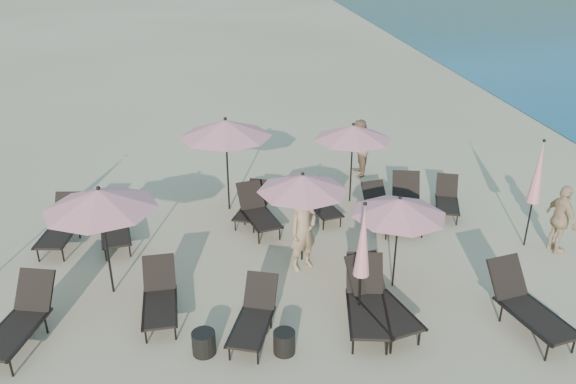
{
  "coord_description": "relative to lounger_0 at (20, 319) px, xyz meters",
  "views": [
    {
      "loc": [
        -1.47,
        -8.29,
        6.36
      ],
      "look_at": [
        -0.48,
        3.5,
        1.1
      ],
      "focal_mm": 35.0,
      "sensor_mm": 36.0,
      "label": 1
    }
  ],
  "objects": [
    {
      "name": "ground",
      "position": [
        5.39,
        0.05,
        -0.48
      ],
      "size": [
        800.0,
        800.0,
        0.0
      ],
      "primitive_type": "plane",
      "color": "#D6BA8C",
      "rests_on": "ground"
    },
    {
      "name": "lounger_0",
      "position": [
        0.0,
        0.0,
        0.0
      ],
      "size": [
        1.01,
        1.87,
        1.02
      ],
      "rotation": [
        0.0,
        0.0,
        -0.2
      ],
      "color": "black",
      "rests_on": "ground"
    },
    {
      "name": "lounger_1",
      "position": [
        2.29,
        0.55,
        -0.04
      ],
      "size": [
        0.78,
        1.66,
        0.92
      ],
      "rotation": [
        0.0,
        0.0,
        0.11
      ],
      "color": "black",
      "rests_on": "ground"
    },
    {
      "name": "lounger_2",
      "position": [
        4.01,
        -0.15,
        -0.06
      ],
      "size": [
        1.0,
        1.65,
        0.89
      ],
      "rotation": [
        0.0,
        0.0,
        -0.28
      ],
      "color": "black",
      "rests_on": "ground"
    },
    {
      "name": "lounger_3",
      "position": [
        6.03,
        0.01,
        0.01
      ],
      "size": [
        0.91,
        1.89,
        1.04
      ],
      "rotation": [
        0.0,
        0.0,
        -0.13
      ],
      "color": "black",
      "rests_on": "ground"
    },
    {
      "name": "lounger_4",
      "position": [
        6.29,
        0.05,
        0.01
      ],
      "size": [
        1.21,
        1.92,
        1.04
      ],
      "rotation": [
        0.0,
        0.0,
        0.31
      ],
      "color": "black",
      "rests_on": "ground"
    },
    {
      "name": "lounger_5",
      "position": [
        8.86,
        -0.34,
        0.01
      ],
      "size": [
        1.15,
        1.94,
        1.05
      ],
      "rotation": [
        0.0,
        0.0,
        0.27
      ],
      "color": "black",
      "rests_on": "ground"
    },
    {
      "name": "lounger_6",
      "position": [
        -0.28,
        3.53,
        -0.01
      ],
      "size": [
        0.78,
        1.76,
        0.99
      ],
      "rotation": [
        0.0,
        0.0,
        -0.07
      ],
      "color": "black",
      "rests_on": "ground"
    },
    {
      "name": "lounger_7",
      "position": [
        0.89,
        3.57,
        0.03
      ],
      "size": [
        0.99,
        1.78,
        1.05
      ],
      "rotation": [
        0.0,
        0.0,
        0.24
      ],
      "color": "black",
      "rests_on": "ground"
    },
    {
      "name": "lounger_8",
      "position": [
        4.11,
        4.4,
        -0.08
      ],
      "size": [
        1.02,
        1.58,
        0.85
      ],
      "rotation": [
        0.0,
        0.0,
        -0.34
      ],
      "color": "black",
      "rests_on": "ground"
    },
    {
      "name": "lounger_9",
      "position": [
        4.22,
        3.96,
        -0.03
      ],
      "size": [
        1.1,
        1.77,
        0.95
      ],
      "rotation": [
        0.0,
        0.0,
        0.3
      ],
      "color": "black",
      "rests_on": "ground"
    },
    {
      "name": "lounger_10",
      "position": [
        7.92,
        4.0,
        0.01
      ],
      "size": [
        1.01,
        1.92,
        1.05
      ],
      "rotation": [
        0.0,
        0.0,
        -0.18
      ],
      "color": "black",
      "rests_on": "ground"
    },
    {
      "name": "lounger_11",
      "position": [
        7.26,
        3.86,
        -0.05
      ],
      "size": [
        0.92,
        1.67,
        0.91
      ],
      "rotation": [
        0.0,
        0.0,
        0.21
      ],
      "color": "black",
      "rests_on": "ground"
    },
    {
      "name": "lounger_12",
      "position": [
        5.8,
        4.41,
        -0.08
      ],
      "size": [
        0.96,
        1.57,
        0.85
      ],
      "rotation": [
        0.0,
        0.0,
        0.29
      ],
      "color": "black",
      "rests_on": "ground"
    },
    {
      "name": "lounger_13",
      "position": [
        9.06,
        4.38,
        -0.08
      ],
      "size": [
        0.95,
        1.56,
        0.84
      ],
      "rotation": [
        0.0,
        0.0,
        -0.29
      ],
      "color": "black",
      "rests_on": "ground"
    },
    {
      "name": "umbrella_open_0",
      "position": [
        1.24,
        1.44,
        1.55
      ],
      "size": [
        2.13,
        2.13,
        2.29
      ],
      "color": "black",
      "rests_on": "ground"
    },
    {
      "name": "umbrella_open_1",
      "position": [
        5.12,
        2.36,
        1.35
      ],
      "size": [
        1.92,
        1.92,
        2.07
      ],
      "color": "black",
      "rests_on": "ground"
    },
    {
      "name": "umbrella_open_2",
      "position": [
        6.84,
        1.19,
        1.29
      ],
      "size": [
        1.85,
        1.85,
        2.0
      ],
      "color": "black",
      "rests_on": "ground"
    },
    {
      "name": "umbrella_open_3",
      "position": [
        3.5,
        5.07,
        1.72
      ],
      "size": [
        2.31,
        2.31,
        2.49
      ],
      "color": "black",
      "rests_on": "ground"
    },
    {
      "name": "umbrella_open_4",
      "position": [
        6.73,
        5.28,
        1.46
      ],
      "size": [
        2.03,
        2.03,
        2.19
      ],
      "color": "black",
      "rests_on": "ground"
    },
    {
      "name": "umbrella_closed_0",
      "position": [
        5.9,
        0.01,
        1.23
      ],
      "size": [
        0.29,
        0.29,
        2.46
      ],
      "color": "black",
      "rests_on": "ground"
    },
    {
      "name": "umbrella_closed_1",
      "position": [
        10.29,
        2.56,
        1.31
      ],
      "size": [
        0.3,
        0.3,
        2.57
      ],
      "color": "black",
      "rests_on": "ground"
    },
    {
      "name": "side_table_0",
      "position": [
        3.14,
        -0.56,
        -0.27
      ],
      "size": [
        0.41,
        0.41,
        0.41
      ],
      "primitive_type": "cylinder",
      "color": "black",
      "rests_on": "ground"
    },
    {
      "name": "side_table_1",
      "position": [
        4.49,
        -0.66,
        -0.27
      ],
      "size": [
        0.38,
        0.38,
        0.42
      ],
      "primitive_type": "cylinder",
      "color": "black",
      "rests_on": "ground"
    },
    {
      "name": "beachgoer_a",
      "position": [
        5.1,
        2.03,
        0.42
      ],
      "size": [
        0.78,
        0.71,
        1.8
      ],
      "primitive_type": "imported",
      "rotation": [
        0.0,
        0.0,
        0.56
      ],
      "color": "#9D7C55",
      "rests_on": "ground"
    },
    {
      "name": "beachgoer_b",
      "position": [
        7.3,
        7.07,
        0.37
      ],
      "size": [
        0.65,
        0.83,
        1.7
      ],
      "primitive_type": "imported",
      "rotation": [
        0.0,
        0.0,
        -1.58
      ],
      "color": "#8B6648",
      "rests_on": "ground"
    },
    {
      "name": "beachgoer_c",
      "position": [
        10.84,
        2.24,
        0.32
      ],
      "size": [
        0.51,
        0.98,
        1.59
      ],
      "primitive_type": "imported",
      "rotation": [
        0.0,
        0.0,
        1.7
      ],
      "color": "tan",
      "rests_on": "ground"
    }
  ]
}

